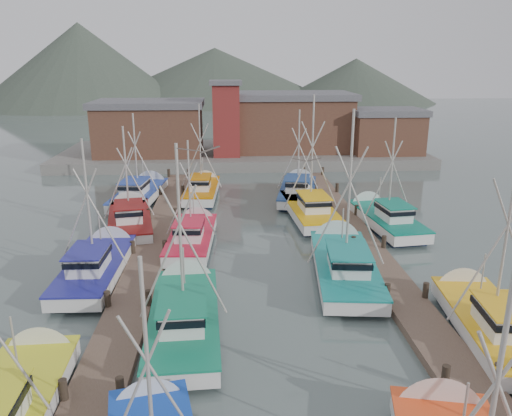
{
  "coord_description": "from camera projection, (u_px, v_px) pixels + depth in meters",
  "views": [
    {
      "loc": [
        -2.03,
        -24.56,
        12.16
      ],
      "look_at": [
        -0.14,
        7.05,
        2.6
      ],
      "focal_mm": 35.0,
      "sensor_mm": 36.0,
      "label": 1
    }
  ],
  "objects": [
    {
      "name": "lookout_tower",
      "position": [
        226.0,
        118.0,
        56.92
      ],
      "size": [
        3.6,
        3.6,
        8.5
      ],
      "color": "maroon",
      "rests_on": "quay"
    },
    {
      "name": "dock_right",
      "position": [
        372.0,
        256.0,
        31.3
      ],
      "size": [
        2.3,
        46.0,
        1.5
      ],
      "color": "brown",
      "rests_on": "ground"
    },
    {
      "name": "boat_7",
      "position": [
        486.0,
        320.0,
        22.75
      ],
      "size": [
        4.07,
        9.29,
        10.16
      ],
      "rotation": [
        0.0,
        0.0,
        -0.11
      ],
      "color": "#101C35",
      "rests_on": "ground"
    },
    {
      "name": "boat_8",
      "position": [
        193.0,
        236.0,
        33.48
      ],
      "size": [
        3.24,
        8.84,
        7.97
      ],
      "rotation": [
        0.0,
        0.0,
        -0.06
      ],
      "color": "#101C35",
      "rests_on": "ground"
    },
    {
      "name": "boat_4",
      "position": [
        185.0,
        314.0,
        23.31
      ],
      "size": [
        3.93,
        9.89,
        9.71
      ],
      "rotation": [
        0.0,
        0.0,
        0.04
      ],
      "color": "#101C35",
      "rests_on": "ground"
    },
    {
      "name": "boat_14",
      "position": [
        141.0,
        193.0,
        44.07
      ],
      "size": [
        4.14,
        10.01,
        8.62
      ],
      "rotation": [
        0.0,
        0.0,
        -0.12
      ],
      "color": "#101C35",
      "rests_on": "ground"
    },
    {
      "name": "boat_13",
      "position": [
        298.0,
        190.0,
        45.01
      ],
      "size": [
        4.7,
        9.95,
        8.8
      ],
      "rotation": [
        0.0,
        0.0,
        -0.19
      ],
      "color": "#101C35",
      "rests_on": "ground"
    },
    {
      "name": "gull_far",
      "position": [
        307.0,
        160.0,
        25.68
      ],
      "size": [
        1.54,
        0.61,
        0.24
      ],
      "rotation": [
        0.0,
        0.0,
        -0.05
      ],
      "color": "gray",
      "rests_on": "ground"
    },
    {
      "name": "boat_9",
      "position": [
        308.0,
        208.0,
        39.63
      ],
      "size": [
        4.21,
        10.13,
        10.49
      ],
      "rotation": [
        0.0,
        0.0,
        0.07
      ],
      "color": "#101C35",
      "rests_on": "ground"
    },
    {
      "name": "gull_near",
      "position": [
        199.0,
        150.0,
        17.45
      ],
      "size": [
        1.51,
        0.66,
        0.24
      ],
      "rotation": [
        0.0,
        0.0,
        0.5
      ],
      "color": "gray",
      "rests_on": "ground"
    },
    {
      "name": "boat_12",
      "position": [
        202.0,
        189.0,
        45.32
      ],
      "size": [
        3.63,
        8.77,
        9.11
      ],
      "rotation": [
        0.0,
        0.0,
        -0.06
      ],
      "color": "#101C35",
      "rests_on": "ground"
    },
    {
      "name": "dock_left",
      "position": [
        147.0,
        261.0,
        30.5
      ],
      "size": [
        2.3,
        46.0,
        1.5
      ],
      "color": "brown",
      "rests_on": "ground"
    },
    {
      "name": "shed_center",
      "position": [
        291.0,
        121.0,
        61.45
      ],
      "size": [
        14.84,
        9.54,
        6.9
      ],
      "color": "brown",
      "rests_on": "quay"
    },
    {
      "name": "boat_11",
      "position": [
        383.0,
        218.0,
        37.28
      ],
      "size": [
        3.94,
        9.47,
        9.02
      ],
      "rotation": [
        0.0,
        0.0,
        0.12
      ],
      "color": "#101C35",
      "rests_on": "ground"
    },
    {
      "name": "distant_hills",
      "position": [
        188.0,
        102.0,
        143.51
      ],
      "size": [
        175.0,
        140.0,
        42.0
      ],
      "color": "#445043",
      "rests_on": "ground"
    },
    {
      "name": "shed_left",
      "position": [
        150.0,
        127.0,
        58.66
      ],
      "size": [
        12.72,
        8.48,
        6.2
      ],
      "color": "brown",
      "rests_on": "quay"
    },
    {
      "name": "boat_2",
      "position": [
        11.0,
        407.0,
        17.08
      ],
      "size": [
        3.18,
        9.3,
        7.41
      ],
      "rotation": [
        0.0,
        0.0,
        0.03
      ],
      "color": "#101C35",
      "rests_on": "ground"
    },
    {
      "name": "quay",
      "position": [
        243.0,
        154.0,
        62.28
      ],
      "size": [
        44.0,
        16.0,
        1.2
      ],
      "primitive_type": "cube",
      "color": "gray",
      "rests_on": "ground"
    },
    {
      "name": "boat_5",
      "position": [
        343.0,
        263.0,
        29.04
      ],
      "size": [
        4.34,
        10.74,
        10.63
      ],
      "rotation": [
        0.0,
        0.0,
        -0.11
      ],
      "color": "#101C35",
      "rests_on": "ground"
    },
    {
      "name": "ground",
      "position": [
        266.0,
        291.0,
        27.1
      ],
      "size": [
        260.0,
        260.0,
        0.0
      ],
      "primitive_type": "plane",
      "color": "#546562",
      "rests_on": "ground"
    },
    {
      "name": "boat_10",
      "position": [
        130.0,
        218.0,
        37.14
      ],
      "size": [
        4.6,
        9.82,
        8.45
      ],
      "rotation": [
        0.0,
        0.0,
        0.19
      ],
      "color": "#101C35",
      "rests_on": "ground"
    },
    {
      "name": "boat_6",
      "position": [
        98.0,
        265.0,
        28.81
      ],
      "size": [
        3.73,
        9.44,
        8.95
      ],
      "rotation": [
        0.0,
        0.0,
        -0.02
      ],
      "color": "#101C35",
      "rests_on": "ground"
    },
    {
      "name": "shed_right",
      "position": [
        386.0,
        131.0,
        59.45
      ],
      "size": [
        8.48,
        6.36,
        5.2
      ],
      "color": "brown",
      "rests_on": "quay"
    }
  ]
}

